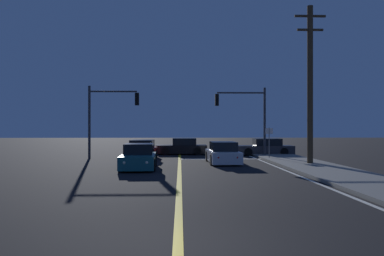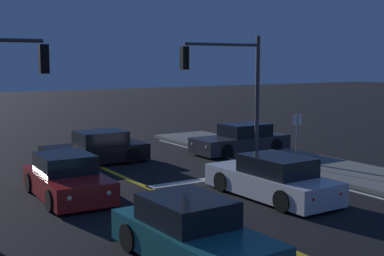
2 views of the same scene
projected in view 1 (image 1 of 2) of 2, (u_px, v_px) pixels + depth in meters
name	position (u px, v px, depth m)	size (l,w,h in m)	color
ground_plane	(178.00, 253.00, 6.81)	(160.00, 160.00, 0.00)	black
sidewalk_right	(337.00, 174.00, 17.98)	(3.20, 39.43, 0.15)	slate
lane_line_center	(179.00, 176.00, 17.75)	(0.20, 37.24, 0.01)	gold
lane_line_edge_right	(297.00, 175.00, 17.92)	(0.16, 37.24, 0.01)	silver
stop_bar	(220.00, 159.00, 27.29)	(5.71, 0.50, 0.01)	silver
car_side_waiting_black	(182.00, 147.00, 32.17)	(4.23, 2.00, 1.34)	black
car_distant_tail_red	(142.00, 151.00, 27.39)	(2.05, 4.20, 1.34)	maroon
car_parked_curb_teal	(139.00, 158.00, 20.86)	(1.97, 4.32, 1.34)	#195960
car_far_approaching_white	(223.00, 154.00, 24.11)	(1.92, 4.70, 1.34)	silver
car_mid_block_charcoal	(265.00, 148.00, 31.21)	(4.65, 1.94, 1.34)	#2D2D33
traffic_signal_near_right	(246.00, 110.00, 29.65)	(3.90, 0.28, 5.29)	#38383D
traffic_signal_far_left	(108.00, 110.00, 27.95)	(3.65, 0.28, 5.23)	#38383D
utility_pole_right	(310.00, 83.00, 22.59)	(1.82, 0.34, 9.32)	#4C3823
street_sign_corner	(269.00, 138.00, 26.89)	(0.56, 0.14, 2.22)	slate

